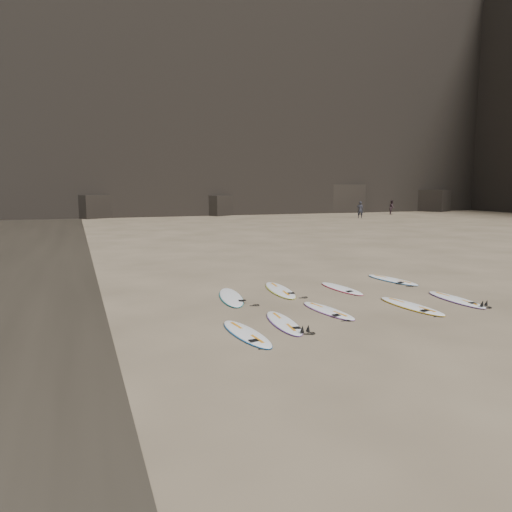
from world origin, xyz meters
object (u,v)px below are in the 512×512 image
at_px(surfboard_0, 246,333).
at_px(surfboard_3, 411,306).
at_px(surfboard_1, 284,322).
at_px(surfboard_5, 231,297).
at_px(surfboard_4, 456,299).
at_px(person_a, 360,210).
at_px(surfboard_8, 392,280).
at_px(surfboard_2, 328,310).
at_px(person_b, 392,207).
at_px(surfboard_6, 280,290).
at_px(surfboard_7, 341,288).

height_order(surfboard_0, surfboard_3, surfboard_3).
relative_size(surfboard_1, surfboard_3, 0.94).
relative_size(surfboard_1, surfboard_5, 0.87).
relative_size(surfboard_4, person_a, 1.35).
bearing_deg(surfboard_8, surfboard_0, -158.31).
bearing_deg(surfboard_4, person_a, 63.91).
bearing_deg(surfboard_2, surfboard_8, 28.45).
xyz_separation_m(surfboard_2, person_a, (22.23, 34.28, 0.86)).
bearing_deg(person_b, surfboard_0, -177.05).
xyz_separation_m(surfboard_8, person_b, (25.11, 35.70, 0.80)).
xyz_separation_m(surfboard_0, person_b, (32.44, 40.26, 0.80)).
bearing_deg(surfboard_6, surfboard_4, -28.11).
bearing_deg(surfboard_7, surfboard_0, -146.30).
relative_size(surfboard_6, person_b, 1.62).
bearing_deg(surfboard_3, surfboard_7, 96.74).
relative_size(surfboard_2, surfboard_8, 0.94).
bearing_deg(surfboard_7, surfboard_1, -142.55).
bearing_deg(person_a, surfboard_8, 98.13).
distance_m(surfboard_6, person_b, 46.69).
relative_size(surfboard_8, person_a, 1.36).
bearing_deg(surfboard_6, surfboard_5, -160.09).
xyz_separation_m(surfboard_4, surfboard_8, (0.06, 3.40, 0.00)).
xyz_separation_m(surfboard_1, surfboard_2, (1.67, 0.73, -0.00)).
height_order(surfboard_0, person_b, person_b).
height_order(surfboard_3, surfboard_8, surfboard_3).
bearing_deg(person_a, surfboard_1, 93.63).
distance_m(surfboard_3, surfboard_8, 4.10).
distance_m(surfboard_7, person_b, 45.75).
distance_m(surfboard_4, person_b, 46.51).
relative_size(surfboard_2, surfboard_4, 0.95).
xyz_separation_m(surfboard_0, person_a, (25.12, 35.58, 0.86)).
distance_m(surfboard_7, person_a, 37.71).
height_order(surfboard_4, person_a, person_a).
relative_size(surfboard_4, surfboard_7, 1.06).
xyz_separation_m(surfboard_6, person_b, (29.77, 35.96, 0.80)).
bearing_deg(surfboard_4, surfboard_5, 158.74).
distance_m(surfboard_1, surfboard_3, 4.24).
bearing_deg(surfboard_1, surfboard_7, 47.61).
bearing_deg(surfboard_5, person_b, 58.49).
height_order(surfboard_2, surfboard_6, surfboard_6).
bearing_deg(surfboard_8, surfboard_6, 173.01).
height_order(surfboard_4, surfboard_8, same).
relative_size(surfboard_1, surfboard_2, 1.03).
relative_size(surfboard_3, surfboard_7, 1.10).
relative_size(surfboard_0, surfboard_8, 1.01).
relative_size(surfboard_4, surfboard_5, 0.90).
distance_m(surfboard_2, surfboard_4, 4.39).
height_order(surfboard_6, surfboard_7, surfboard_6).
bearing_deg(surfboard_8, person_a, 50.04).
xyz_separation_m(surfboard_4, surfboard_7, (-2.50, 2.68, -0.00)).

